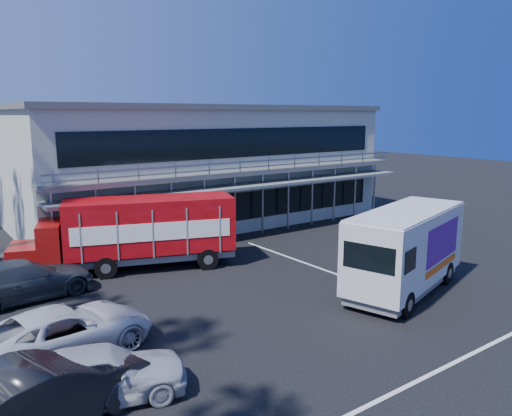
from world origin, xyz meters
TOP-DOWN VIEW (x-y plane):
  - ground at (0.00, 0.00)m, footprint 120.00×120.00m
  - building at (3.00, 14.94)m, footprint 22.40×12.00m
  - red_truck at (-4.61, 7.24)m, footprint 9.56×5.08m
  - white_van at (2.60, -1.57)m, footprint 6.96×4.01m
  - parked_car_a at (-9.50, -2.09)m, footprint 4.48×2.73m
  - parked_car_b at (-10.91, -2.50)m, footprint 5.32×3.18m
  - parked_car_c at (-9.50, 0.80)m, footprint 5.41×3.06m
  - parked_car_d at (-9.50, 6.18)m, footprint 5.34×2.65m
  - parked_car_e at (-9.50, 8.87)m, footprint 4.24×2.62m

SIDE VIEW (x-z plane):
  - ground at x=0.00m, z-range 0.00..0.00m
  - parked_car_e at x=-9.50m, z-range 0.00..1.35m
  - parked_car_c at x=-9.50m, z-range 0.00..1.42m
  - parked_car_a at x=-9.50m, z-range 0.00..1.43m
  - parked_car_d at x=-9.50m, z-range 0.00..1.49m
  - parked_car_b at x=-10.91m, z-range 0.00..1.66m
  - white_van at x=2.60m, z-range 0.10..3.32m
  - red_truck at x=-4.61m, z-range 0.15..3.31m
  - building at x=3.00m, z-range 0.01..7.31m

